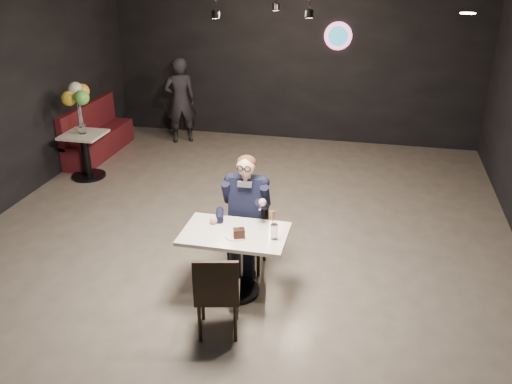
% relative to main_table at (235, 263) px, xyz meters
% --- Properties ---
extents(floor, '(9.00, 9.00, 0.00)m').
position_rel_main_table_xyz_m(floor, '(-0.25, 0.87, -0.38)').
color(floor, slate).
rests_on(floor, ground).
extents(wall_sign, '(0.50, 0.06, 0.50)m').
position_rel_main_table_xyz_m(wall_sign, '(0.55, 5.34, 1.62)').
color(wall_sign, pink).
rests_on(wall_sign, floor).
extents(main_table, '(1.10, 0.70, 0.75)m').
position_rel_main_table_xyz_m(main_table, '(0.00, 0.00, 0.00)').
color(main_table, silver).
rests_on(main_table, floor).
extents(chair_far, '(0.42, 0.46, 0.92)m').
position_rel_main_table_xyz_m(chair_far, '(0.00, 0.55, 0.09)').
color(chair_far, black).
rests_on(chair_far, floor).
extents(chair_near, '(0.51, 0.54, 0.92)m').
position_rel_main_table_xyz_m(chair_near, '(0.00, -0.66, 0.09)').
color(chair_near, black).
rests_on(chair_near, floor).
extents(seated_man, '(0.60, 0.80, 1.44)m').
position_rel_main_table_xyz_m(seated_man, '(0.00, 0.55, 0.34)').
color(seated_man, black).
rests_on(seated_man, floor).
extents(dessert_plate, '(0.23, 0.23, 0.01)m').
position_rel_main_table_xyz_m(dessert_plate, '(0.03, -0.08, 0.38)').
color(dessert_plate, white).
rests_on(dessert_plate, main_table).
extents(cake_slice, '(0.14, 0.13, 0.08)m').
position_rel_main_table_xyz_m(cake_slice, '(0.08, -0.11, 0.43)').
color(cake_slice, black).
rests_on(cake_slice, dessert_plate).
extents(mint_leaf, '(0.07, 0.04, 0.01)m').
position_rel_main_table_xyz_m(mint_leaf, '(0.10, -0.12, 0.47)').
color(mint_leaf, '#358A2D').
rests_on(mint_leaf, cake_slice).
extents(sundae_glass, '(0.07, 0.07, 0.16)m').
position_rel_main_table_xyz_m(sundae_glass, '(0.43, -0.05, 0.46)').
color(sundae_glass, silver).
rests_on(sundae_glass, main_table).
extents(wafer_cone, '(0.08, 0.08, 0.13)m').
position_rel_main_table_xyz_m(wafer_cone, '(0.41, -0.04, 0.62)').
color(wafer_cone, '#B07F48').
rests_on(wafer_cone, sundae_glass).
extents(booth_bench, '(0.47, 1.86, 0.93)m').
position_rel_main_table_xyz_m(booth_bench, '(-3.50, 3.64, 0.09)').
color(booth_bench, '#470F0F').
rests_on(booth_bench, floor).
extents(side_table, '(0.62, 0.62, 0.78)m').
position_rel_main_table_xyz_m(side_table, '(-3.20, 2.64, 0.02)').
color(side_table, silver).
rests_on(side_table, floor).
extents(balloon_vase, '(0.11, 0.11, 0.16)m').
position_rel_main_table_xyz_m(balloon_vase, '(-3.20, 2.64, 0.46)').
color(balloon_vase, silver).
rests_on(balloon_vase, side_table).
extents(balloon_bunch, '(0.42, 0.42, 0.70)m').
position_rel_main_table_xyz_m(balloon_bunch, '(-3.20, 2.64, 0.87)').
color(balloon_bunch, gold).
rests_on(balloon_bunch, balloon_vase).
extents(passerby, '(0.71, 0.63, 1.63)m').
position_rel_main_table_xyz_m(passerby, '(-2.30, 4.69, 0.44)').
color(passerby, black).
rests_on(passerby, floor).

